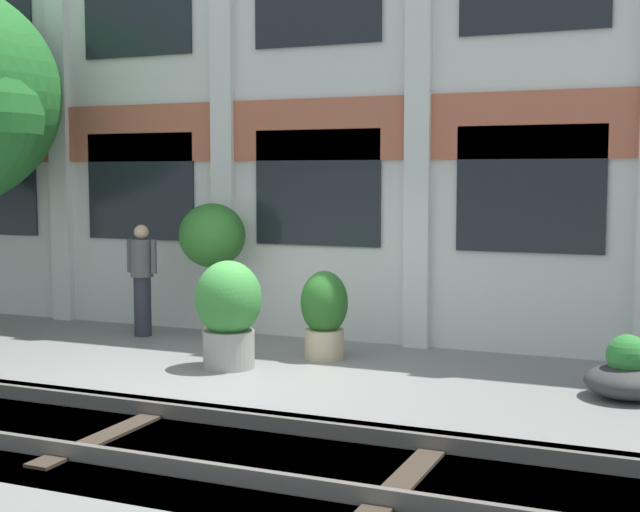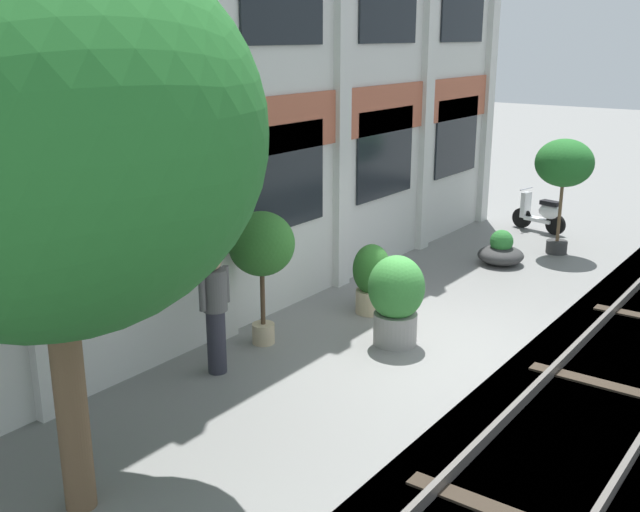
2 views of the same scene
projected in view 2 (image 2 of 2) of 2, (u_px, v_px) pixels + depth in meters
The scene contains 11 objects.
ground_plane at pixel (422, 343), 11.25m from camera, with size 80.00×80.00×0.00m, color slate.
apartment_facade at pixel (272, 73), 11.75m from camera, with size 15.81×0.64×7.79m.
rail_tracks at pixel (604, 401), 9.77m from camera, with size 23.45×2.80×0.43m.
broadleaf_tree at pixel (44, 146), 6.36m from camera, with size 4.03×3.84×5.41m.
potted_plant_glazed_jar at pixel (396, 297), 11.04m from camera, with size 0.84×0.84×1.37m.
potted_plant_wide_bowl at pixel (501, 252), 15.06m from camera, with size 0.92×0.92×0.71m.
potted_plant_low_pan at pixel (261, 247), 10.84m from camera, with size 0.98×0.98×2.02m.
potted_plant_tall_urn at pixel (564, 166), 15.37m from camera, with size 1.19×1.19×2.42m.
potted_plant_ribbed_drum at pixel (372, 277), 12.32m from camera, with size 0.63×0.63×1.18m.
scooter_near_curb at pixel (541, 214), 17.50m from camera, with size 0.56×1.37×0.98m.
resident_by_doorway at pixel (215, 310), 10.04m from camera, with size 0.53×0.34×1.69m.
Camera 2 is at (-9.32, -4.89, 4.45)m, focal length 42.00 mm.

